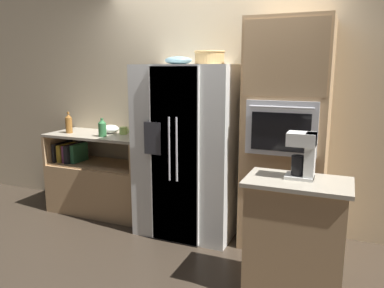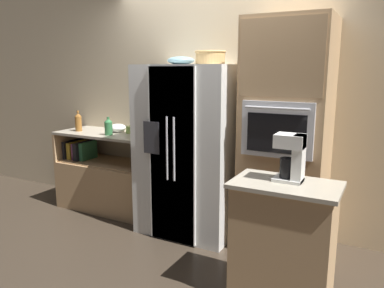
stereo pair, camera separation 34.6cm
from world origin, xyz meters
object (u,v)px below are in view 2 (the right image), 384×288
Objects in this scene: bottle_tall at (108,126)px; bottle_short at (78,122)px; refrigerator at (190,150)px; mixing_bowl at (117,128)px; fruit_bowl at (181,61)px; coffee_maker at (293,156)px; wicker_basket at (210,57)px; wall_oven at (286,138)px; mug at (130,130)px.

bottle_short reaches higher than bottle_tall.
refrigerator is 1.10m from mixing_bowl.
fruit_bowl is 0.83× the size of coffee_maker.
wall_oven is at bearing 2.17° from wicker_basket.
coffee_maker reaches higher than bottle_short.
refrigerator reaches higher than bottle_tall.
mug is at bearing 156.81° from coffee_maker.
wicker_basket is 1.45× the size of bottle_tall.
wicker_basket is 2.46× the size of mug.
wall_oven is (0.96, 0.06, 0.20)m from refrigerator.
refrigerator is 14.10× the size of mug.
mug is 2.29m from coffee_maker.
wicker_basket is (0.20, 0.03, 0.93)m from refrigerator.
refrigerator reaches higher than mixing_bowl.
refrigerator is 8.33× the size of bottle_tall.
coffee_maker is at bearing -21.47° from mixing_bowl.
bottle_short is 2.85m from coffee_maker.
wall_oven is at bearing 107.32° from coffee_maker.
mug is (-0.74, 0.08, -0.78)m from fruit_bowl.
mug is 0.18m from mixing_bowl.
bottle_short is at bearing -176.39° from fruit_bowl.
fruit_bowl reaches higher than bottle_short.
bottle_short is at bearing 165.05° from coffee_maker.
refrigerator reaches higher than bottle_short.
wicker_basket is 1.89m from bottle_short.
wicker_basket is 1.45m from coffee_maker.
mixing_bowl is at bearing 19.67° from bottle_short.
mixing_bowl is (-0.18, -0.00, 0.01)m from mug.
bottle_tall is at bearing -176.46° from wicker_basket.
fruit_bowl is at bearing -4.83° from mixing_bowl.
wall_oven is at bearing -2.92° from mixing_bowl.
bottle_short is 2.05× the size of mug.
bottle_short is (-0.51, 0.04, 0.01)m from bottle_tall.
mixing_bowl is at bearing -179.23° from mug.
wicker_basket is 1.20× the size of bottle_short.
mug is at bearing 173.81° from fruit_bowl.
bottle_tall is (-0.88, -0.13, -0.73)m from fruit_bowl.
fruit_bowl is 1.15m from bottle_tall.
refrigerator reaches higher than coffee_maker.
refrigerator is 6.18× the size of fruit_bowl.
wall_oven is at bearing 3.02° from bottle_tall.
wicker_basket is at bearing -8.72° from fruit_bowl.
bottle_tall is at bearing -5.00° from bottle_short.
coffee_maker is (2.25, -0.69, 0.05)m from bottle_tall.
wicker_basket reaches higher than mixing_bowl.
refrigerator is at bearing -10.69° from mug.
wall_oven reaches higher than wicker_basket.
bottle_short is at bearing 179.93° from refrigerator.
refrigerator is at bearing -176.23° from wall_oven.
mixing_bowl is (-0.92, 0.08, -0.78)m from fruit_bowl.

